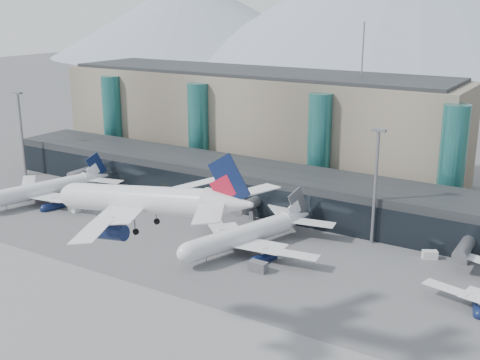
% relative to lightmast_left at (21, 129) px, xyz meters
% --- Properties ---
extents(ground, '(900.00, 900.00, 0.00)m').
position_rel_lightmast_left_xyz_m(ground, '(80.00, -45.00, -14.42)').
color(ground, '#515154').
rests_on(ground, ground).
extents(runway_strip, '(400.00, 40.00, 0.04)m').
position_rel_lightmast_left_xyz_m(runway_strip, '(80.00, -60.00, -14.40)').
color(runway_strip, slate).
rests_on(runway_strip, ground).
extents(runway_markings, '(128.00, 1.00, 0.02)m').
position_rel_lightmast_left_xyz_m(runway_markings, '(80.00, -60.00, -14.37)').
color(runway_markings, gold).
rests_on(runway_markings, ground).
extents(concourse, '(170.00, 27.00, 10.00)m').
position_rel_lightmast_left_xyz_m(concourse, '(79.98, 12.73, -9.45)').
color(concourse, black).
rests_on(concourse, ground).
extents(terminal_main, '(130.00, 30.00, 31.00)m').
position_rel_lightmast_left_xyz_m(terminal_main, '(55.00, 45.00, 1.03)').
color(terminal_main, gray).
rests_on(terminal_main, ground).
extents(teal_towers, '(116.40, 19.40, 46.00)m').
position_rel_lightmast_left_xyz_m(teal_towers, '(65.01, 29.01, -0.41)').
color(teal_towers, '#256765').
rests_on(teal_towers, ground).
extents(lightmast_left, '(3.00, 1.20, 25.60)m').
position_rel_lightmast_left_xyz_m(lightmast_left, '(0.00, 0.00, 0.00)').
color(lightmast_left, slate).
rests_on(lightmast_left, ground).
extents(lightmast_mid, '(3.00, 1.20, 25.60)m').
position_rel_lightmast_left_xyz_m(lightmast_mid, '(110.00, 3.00, 0.00)').
color(lightmast_mid, slate).
rests_on(lightmast_mid, ground).
extents(hero_jet, '(34.18, 35.21, 11.34)m').
position_rel_lightmast_left_xyz_m(hero_jet, '(98.14, -55.59, 10.80)').
color(hero_jet, silver).
rests_on(hero_jet, ground).
extents(jet_parked_left, '(36.63, 38.17, 12.25)m').
position_rel_lightmast_left_xyz_m(jet_parked_left, '(26.57, -12.57, -9.78)').
color(jet_parked_left, silver).
rests_on(jet_parked_left, ground).
extents(jet_parked_mid, '(36.35, 38.33, 12.31)m').
position_rel_lightmast_left_xyz_m(jet_parked_mid, '(89.00, -12.53, -9.76)').
color(jet_parked_mid, silver).
rests_on(jet_parked_mid, ground).
extents(veh_a, '(3.32, 2.21, 1.74)m').
position_rel_lightmast_left_xyz_m(veh_a, '(38.30, -16.54, -13.55)').
color(veh_a, silver).
rests_on(veh_a, ground).
extents(veh_b, '(2.08, 2.73, 1.40)m').
position_rel_lightmast_left_xyz_m(veh_b, '(46.15, -2.33, -13.72)').
color(veh_b, gold).
rests_on(veh_b, ground).
extents(veh_c, '(3.66, 1.95, 2.02)m').
position_rel_lightmast_left_xyz_m(veh_c, '(95.99, -22.92, -13.41)').
color(veh_c, '#504F55').
rests_on(veh_c, ground).
extents(veh_d, '(3.44, 2.90, 1.74)m').
position_rel_lightmast_left_xyz_m(veh_d, '(123.23, 1.00, -13.55)').
color(veh_d, silver).
rests_on(veh_d, ground).
extents(veh_f, '(3.83, 4.18, 2.09)m').
position_rel_lightmast_left_xyz_m(veh_f, '(17.40, -12.48, -13.37)').
color(veh_f, '#504F55').
rests_on(veh_f, ground).
extents(veh_g, '(2.49, 2.73, 1.38)m').
position_rel_lightmast_left_xyz_m(veh_g, '(96.03, -14.56, -13.73)').
color(veh_g, silver).
rests_on(veh_g, ground).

